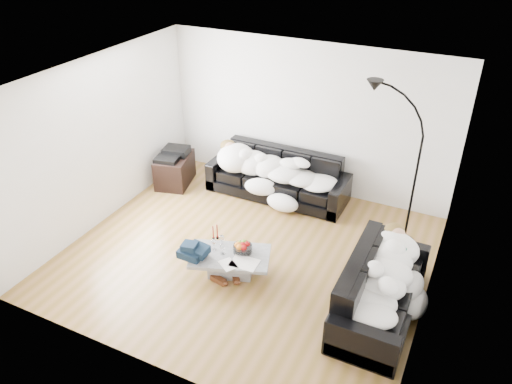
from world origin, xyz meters
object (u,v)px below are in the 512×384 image
at_px(av_cabinet, 175,170).
at_px(sofa_back, 278,175).
at_px(candle_right, 217,232).
at_px(stereo, 173,153).
at_px(sleeper_back, 277,165).
at_px(wine_glass_c, 222,249).
at_px(coffee_table, 230,264).
at_px(fruit_bowl, 243,247).
at_px(floor_lamp, 415,180).
at_px(sofa_right, 382,288).
at_px(wine_glass_b, 214,244).
at_px(shoes, 226,278).
at_px(candle_left, 213,233).
at_px(sleeper_right, 384,273).
at_px(wine_glass_a, 222,241).

bearing_deg(av_cabinet, sofa_back, -2.22).
xyz_separation_m(candle_right, stereo, (-1.78, 1.55, 0.17)).
distance_m(sleeper_back, wine_glass_c, 2.21).
distance_m(coffee_table, av_cabinet, 2.78).
height_order(fruit_bowl, floor_lamp, floor_lamp).
xyz_separation_m(sofa_right, fruit_bowl, (-1.91, -0.01, 0.00)).
bearing_deg(wine_glass_b, shoes, -33.63).
height_order(sofa_right, fruit_bowl, sofa_right).
relative_size(stereo, floor_lamp, 0.21).
height_order(fruit_bowl, candle_left, candle_left).
bearing_deg(fruit_bowl, floor_lamp, 41.26).
relative_size(sofa_right, candle_right, 8.36).
xyz_separation_m(sleeper_back, stereo, (-1.85, -0.36, -0.02)).
distance_m(wine_glass_b, wine_glass_c, 0.15).
xyz_separation_m(candle_left, candle_right, (0.05, 0.03, 0.01)).
height_order(wine_glass_b, stereo, stereo).
height_order(sofa_back, candle_right, sofa_back).
distance_m(sleeper_right, wine_glass_a, 2.24).
bearing_deg(wine_glass_a, sofa_right, 0.47).
distance_m(sofa_right, stereo, 4.47).
xyz_separation_m(sleeper_right, coffee_table, (-2.03, -0.15, -0.47)).
height_order(sofa_back, floor_lamp, floor_lamp).
height_order(shoes, floor_lamp, floor_lamp).
xyz_separation_m(wine_glass_a, wine_glass_c, (0.10, -0.16, -0.01)).
bearing_deg(sofa_right, stereo, 68.34).
relative_size(coffee_table, wine_glass_b, 6.26).
relative_size(wine_glass_c, shoes, 0.42).
distance_m(sofa_right, av_cabinet, 4.46).
distance_m(coffee_table, candle_right, 0.50).
height_order(wine_glass_b, candle_right, candle_right).
xyz_separation_m(sofa_right, stereo, (-4.15, 1.65, 0.21)).
bearing_deg(stereo, sleeper_right, -33.29).
relative_size(sofa_back, sleeper_back, 1.18).
xyz_separation_m(candle_left, floor_lamp, (2.40, 1.58, 0.65)).
height_order(wine_glass_a, av_cabinet, av_cabinet).
bearing_deg(av_cabinet, sofa_right, -36.39).
xyz_separation_m(sofa_right, wine_glass_c, (-2.13, -0.18, 0.00)).
bearing_deg(floor_lamp, coffee_table, -121.63).
bearing_deg(stereo, sofa_back, 0.87).
bearing_deg(sleeper_back, floor_lamp, -9.02).
xyz_separation_m(wine_glass_b, av_cabinet, (-1.86, 1.79, -0.13)).
bearing_deg(coffee_table, candle_left, 150.69).
height_order(sleeper_right, wine_glass_b, sleeper_right).
bearing_deg(sofa_back, wine_glass_b, -89.53).
distance_m(coffee_table, candle_left, 0.52).
bearing_deg(sofa_right, coffee_table, 94.26).
xyz_separation_m(wine_glass_c, floor_lamp, (2.12, 1.82, 0.67)).
bearing_deg(candle_left, fruit_bowl, -8.97).
bearing_deg(candle_right, sofa_right, -2.42).
bearing_deg(stereo, fruit_bowl, -48.18).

